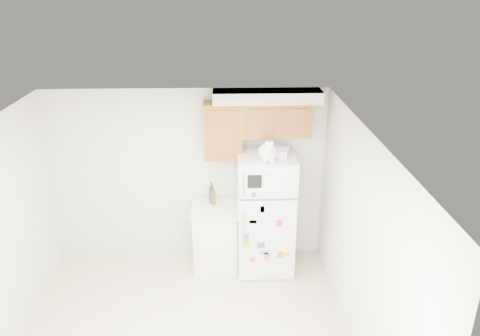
{
  "coord_description": "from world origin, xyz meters",
  "views": [
    {
      "loc": [
        0.52,
        -4.03,
        3.88
      ],
      "look_at": [
        0.71,
        1.55,
        1.55
      ],
      "focal_mm": 35.0,
      "sensor_mm": 36.0,
      "label": 1
    }
  ],
  "objects_px": {
    "base_counter": "(216,236)",
    "bottle_green": "(212,192)",
    "bottle_amber": "(213,195)",
    "storage_box_back": "(281,151)",
    "storage_box_front": "(281,154)",
    "cat": "(268,152)",
    "refrigerator": "(265,213)"
  },
  "relations": [
    {
      "from": "base_counter",
      "to": "bottle_green",
      "type": "xyz_separation_m",
      "value": [
        -0.04,
        0.14,
        0.61
      ]
    },
    {
      "from": "refrigerator",
      "to": "storage_box_back",
      "type": "relative_size",
      "value": 9.44
    },
    {
      "from": "storage_box_back",
      "to": "bottle_amber",
      "type": "xyz_separation_m",
      "value": [
        -0.89,
        0.13,
        -0.69
      ]
    },
    {
      "from": "base_counter",
      "to": "bottle_green",
      "type": "bearing_deg",
      "value": 107.63
    },
    {
      "from": "refrigerator",
      "to": "bottle_amber",
      "type": "distance_m",
      "value": 0.76
    },
    {
      "from": "refrigerator",
      "to": "bottle_amber",
      "type": "relative_size",
      "value": 6.23
    },
    {
      "from": "refrigerator",
      "to": "storage_box_back",
      "type": "height_order",
      "value": "storage_box_back"
    },
    {
      "from": "bottle_amber",
      "to": "refrigerator",
      "type": "bearing_deg",
      "value": -13.17
    },
    {
      "from": "cat",
      "to": "storage_box_back",
      "type": "height_order",
      "value": "cat"
    },
    {
      "from": "base_counter",
      "to": "bottle_green",
      "type": "distance_m",
      "value": 0.63
    },
    {
      "from": "bottle_green",
      "to": "storage_box_front",
      "type": "bearing_deg",
      "value": -17.05
    },
    {
      "from": "cat",
      "to": "bottle_green",
      "type": "height_order",
      "value": "cat"
    },
    {
      "from": "cat",
      "to": "bottle_amber",
      "type": "xyz_separation_m",
      "value": [
        -0.71,
        0.34,
        -0.76
      ]
    },
    {
      "from": "storage_box_back",
      "to": "bottle_amber",
      "type": "height_order",
      "value": "storage_box_back"
    },
    {
      "from": "refrigerator",
      "to": "cat",
      "type": "relative_size",
      "value": 3.81
    },
    {
      "from": "storage_box_back",
      "to": "bottle_amber",
      "type": "relative_size",
      "value": 0.66
    },
    {
      "from": "storage_box_back",
      "to": "storage_box_front",
      "type": "height_order",
      "value": "storage_box_back"
    },
    {
      "from": "storage_box_back",
      "to": "bottle_green",
      "type": "distance_m",
      "value": 1.15
    },
    {
      "from": "cat",
      "to": "base_counter",
      "type": "bearing_deg",
      "value": 160.4
    },
    {
      "from": "cat",
      "to": "storage_box_front",
      "type": "distance_m",
      "value": 0.22
    },
    {
      "from": "storage_box_back",
      "to": "bottle_amber",
      "type": "bearing_deg",
      "value": -164.02
    },
    {
      "from": "storage_box_back",
      "to": "storage_box_front",
      "type": "bearing_deg",
      "value": -66.97
    },
    {
      "from": "base_counter",
      "to": "cat",
      "type": "relative_size",
      "value": 2.06
    },
    {
      "from": "storage_box_back",
      "to": "base_counter",
      "type": "bearing_deg",
      "value": -158.19
    },
    {
      "from": "cat",
      "to": "bottle_green",
      "type": "xyz_separation_m",
      "value": [
        -0.74,
        0.39,
        -0.74
      ]
    },
    {
      "from": "cat",
      "to": "storage_box_front",
      "type": "bearing_deg",
      "value": 30.54
    },
    {
      "from": "refrigerator",
      "to": "bottle_amber",
      "type": "bearing_deg",
      "value": 166.83
    },
    {
      "from": "bottle_green",
      "to": "bottle_amber",
      "type": "relative_size",
      "value": 1.15
    },
    {
      "from": "refrigerator",
      "to": "bottle_amber",
      "type": "height_order",
      "value": "refrigerator"
    },
    {
      "from": "refrigerator",
      "to": "bottle_green",
      "type": "relative_size",
      "value": 5.41
    },
    {
      "from": "refrigerator",
      "to": "storage_box_front",
      "type": "distance_m",
      "value": 0.91
    },
    {
      "from": "refrigerator",
      "to": "cat",
      "type": "distance_m",
      "value": 0.98
    }
  ]
}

